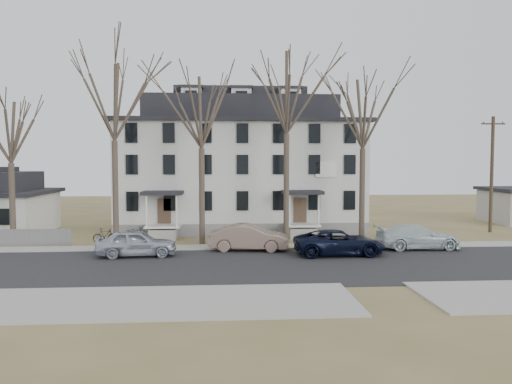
{
  "coord_description": "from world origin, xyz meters",
  "views": [
    {
      "loc": [
        -3.57,
        -25.45,
        5.82
      ],
      "look_at": [
        -1.23,
        9.0,
        3.71
      ],
      "focal_mm": 35.0,
      "sensor_mm": 36.0,
      "label": 1
    }
  ],
  "objects": [
    {
      "name": "yellow_curb",
      "position": [
        5.0,
        7.1,
        0.0
      ],
      "size": [
        14.0,
        0.25,
        0.06
      ],
      "primitive_type": "cube",
      "color": "gold",
      "rests_on": "ground"
    },
    {
      "name": "car_navy",
      "position": [
        3.66,
        4.77,
        0.78
      ],
      "size": [
        5.63,
        2.66,
        1.55
      ],
      "primitive_type": "imported",
      "rotation": [
        0.0,
        0.0,
        1.59
      ],
      "color": "black",
      "rests_on": "ground"
    },
    {
      "name": "bicycle_right",
      "position": [
        -11.92,
        10.46,
        0.51
      ],
      "size": [
        1.72,
        0.49,
        1.03
      ],
      "primitive_type": "imported",
      "rotation": [
        0.0,
        0.0,
        1.58
      ],
      "color": "black",
      "rests_on": "ground"
    },
    {
      "name": "utility_pole_far",
      "position": [
        18.5,
        14.0,
        4.9
      ],
      "size": [
        2.0,
        0.28,
        9.5
      ],
      "color": "#3D3023",
      "rests_on": "ground"
    },
    {
      "name": "car_silver",
      "position": [
        -8.82,
        5.15,
        0.83
      ],
      "size": [
        4.99,
        2.34,
        1.65
      ],
      "primitive_type": "imported",
      "rotation": [
        0.0,
        0.0,
        1.65
      ],
      "color": "#B0B7C5",
      "rests_on": "ground"
    },
    {
      "name": "tree_bungalow",
      "position": [
        -18.0,
        9.8,
        8.12
      ],
      "size": [
        6.6,
        6.6,
        10.78
      ],
      "color": "#473B31",
      "rests_on": "ground"
    },
    {
      "name": "far_sidewalk",
      "position": [
        0.0,
        8.0,
        0.0
      ],
      "size": [
        120.0,
        2.0,
        0.08
      ],
      "primitive_type": "cube",
      "color": "#A09F97",
      "rests_on": "ground"
    },
    {
      "name": "ground",
      "position": [
        0.0,
        0.0,
        0.0
      ],
      "size": [
        120.0,
        120.0,
        0.0
      ],
      "primitive_type": "plane",
      "color": "olive",
      "rests_on": "ground"
    },
    {
      "name": "main_road",
      "position": [
        0.0,
        2.0,
        0.0
      ],
      "size": [
        120.0,
        10.0,
        0.04
      ],
      "primitive_type": "cube",
      "color": "#27272A",
      "rests_on": "ground"
    },
    {
      "name": "tree_center",
      "position": [
        1.0,
        9.8,
        11.08
      ],
      "size": [
        9.0,
        9.0,
        14.7
      ],
      "color": "#473B31",
      "rests_on": "ground"
    },
    {
      "name": "car_tan",
      "position": [
        -1.84,
        6.72,
        0.85
      ],
      "size": [
        5.33,
        2.41,
        1.7
      ],
      "primitive_type": "imported",
      "rotation": [
        0.0,
        0.0,
        1.45
      ],
      "color": "#82695D",
      "rests_on": "ground"
    },
    {
      "name": "tree_mid_right",
      "position": [
        6.5,
        9.8,
        9.6
      ],
      "size": [
        7.8,
        7.8,
        12.74
      ],
      "color": "#473B31",
      "rests_on": "ground"
    },
    {
      "name": "boarding_house",
      "position": [
        -2.0,
        17.95,
        5.38
      ],
      "size": [
        20.8,
        12.36,
        12.05
      ],
      "color": "slate",
      "rests_on": "ground"
    },
    {
      "name": "tree_mid_left",
      "position": [
        -5.0,
        9.8,
        9.6
      ],
      "size": [
        7.8,
        7.8,
        12.74
      ],
      "color": "#473B31",
      "rests_on": "ground"
    },
    {
      "name": "tree_far_left",
      "position": [
        -11.0,
        9.8,
        10.34
      ],
      "size": [
        8.4,
        8.4,
        13.72
      ],
      "color": "#473B31",
      "rests_on": "ground"
    },
    {
      "name": "bicycle_left",
      "position": [
        -10.05,
        12.08,
        0.49
      ],
      "size": [
        1.96,
        1.38,
        0.98
      ],
      "primitive_type": "imported",
      "rotation": [
        0.0,
        0.0,
        1.13
      ],
      "color": "black",
      "rests_on": "ground"
    },
    {
      "name": "near_sidewalk_left",
      "position": [
        -8.0,
        -5.0,
        0.0
      ],
      "size": [
        20.0,
        5.0,
        0.08
      ],
      "primitive_type": "cube",
      "color": "#A09F97",
      "rests_on": "ground"
    },
    {
      "name": "car_white",
      "position": [
        9.35,
        6.53,
        0.8
      ],
      "size": [
        5.51,
        2.27,
        1.6
      ],
      "primitive_type": "imported",
      "rotation": [
        0.0,
        0.0,
        1.58
      ],
      "color": "silver",
      "rests_on": "ground"
    }
  ]
}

